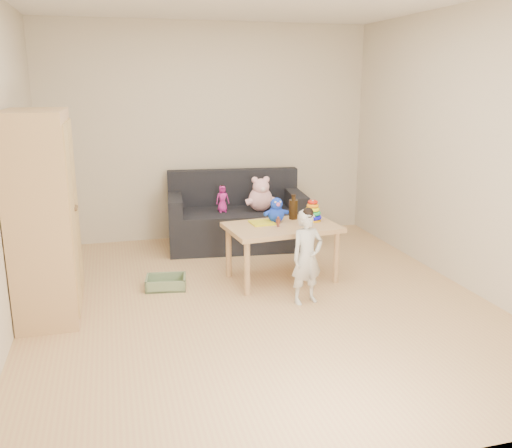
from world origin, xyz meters
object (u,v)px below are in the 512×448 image
object	(u,v)px
sofa	(236,228)
play_table	(282,252)
toddler	(307,258)
wardrobe	(43,215)

from	to	relation	value
sofa	play_table	xyz separation A→B (m)	(0.18, -1.20, 0.06)
sofa	toddler	bearing A→B (deg)	-77.33
play_table	sofa	bearing A→B (deg)	98.42
wardrobe	sofa	distance (m)	2.50
sofa	toddler	xyz separation A→B (m)	(0.21, -1.81, 0.19)
wardrobe	toddler	world-z (taller)	wardrobe
wardrobe	sofa	bearing A→B (deg)	36.34
sofa	play_table	bearing A→B (deg)	-75.60
toddler	play_table	bearing A→B (deg)	80.89
sofa	toddler	distance (m)	1.84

